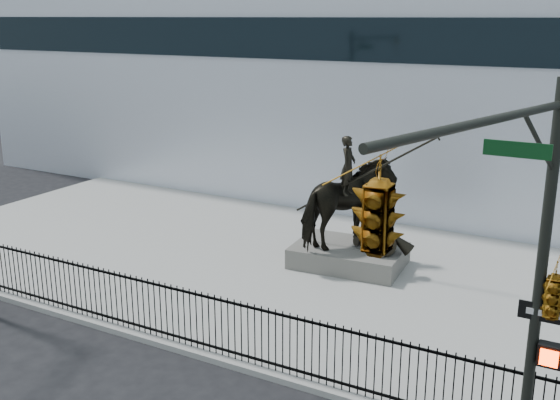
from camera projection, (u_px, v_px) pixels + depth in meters
The scene contains 7 objects.
ground at pixel (185, 384), 14.48m from camera, with size 120.00×120.00×0.00m, color black.
plaza at pixel (321, 275), 20.35m from camera, with size 30.00×12.00×0.15m, color #999996.
building at pixel (444, 91), 30.10m from camera, with size 44.00×14.00×9.00m, color white.
picket_fence at pixel (216, 324), 15.29m from camera, with size 22.10×0.10×1.50m.
statue_plinth at pixel (349, 255), 20.91m from camera, with size 3.42×2.35×0.64m, color #605E58.
equestrian_statue at pixel (352, 206), 20.43m from camera, with size 4.38×2.88×3.72m.
traffic_signal_right at pixel (480, 256), 8.46m from camera, with size 2.17×6.86×7.00m.
Camera 1 is at (8.04, -10.21, 7.85)m, focal length 42.00 mm.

